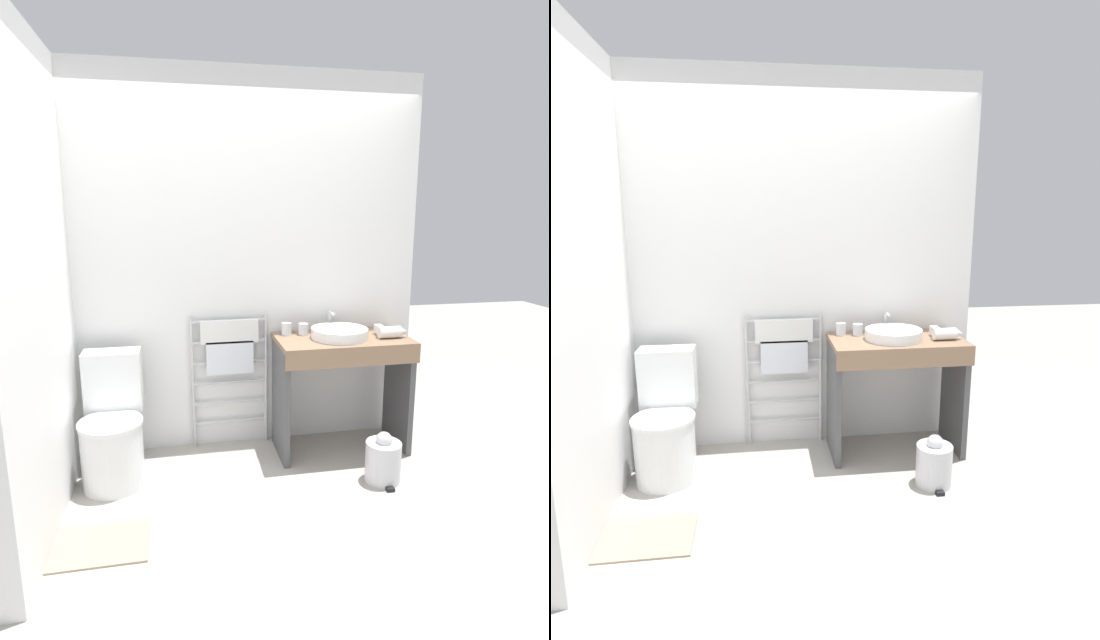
% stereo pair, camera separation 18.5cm
% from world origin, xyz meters
% --- Properties ---
extents(ground_plane, '(12.00, 12.00, 0.00)m').
position_xyz_m(ground_plane, '(0.00, 0.00, 0.00)').
color(ground_plane, '#A8A399').
extents(wall_back, '(2.56, 0.12, 2.64)m').
position_xyz_m(wall_back, '(0.00, 1.28, 1.32)').
color(wall_back, white).
rests_on(wall_back, ground_plane).
extents(wall_side, '(0.12, 1.82, 2.64)m').
position_xyz_m(wall_side, '(-1.22, 0.61, 1.32)').
color(wall_side, white).
rests_on(wall_side, ground_plane).
extents(toilet, '(0.40, 0.56, 0.82)m').
position_xyz_m(toilet, '(-0.91, 0.83, 0.34)').
color(toilet, white).
rests_on(toilet, ground_plane).
extents(towel_radiator, '(0.56, 0.06, 0.98)m').
position_xyz_m(towel_radiator, '(-0.12, 1.17, 0.69)').
color(towel_radiator, silver).
rests_on(towel_radiator, ground_plane).
extents(vanity_counter, '(0.92, 0.51, 0.84)m').
position_xyz_m(vanity_counter, '(0.65, 0.94, 0.57)').
color(vanity_counter, '#84664C').
rests_on(vanity_counter, ground_plane).
extents(sink_basin, '(0.39, 0.39, 0.07)m').
position_xyz_m(sink_basin, '(0.62, 0.94, 0.88)').
color(sink_basin, white).
rests_on(sink_basin, vanity_counter).
extents(faucet, '(0.02, 0.10, 0.15)m').
position_xyz_m(faucet, '(0.62, 1.15, 0.94)').
color(faucet, silver).
rests_on(faucet, vanity_counter).
extents(cup_near_wall, '(0.07, 0.07, 0.09)m').
position_xyz_m(cup_near_wall, '(0.28, 1.10, 0.88)').
color(cup_near_wall, silver).
rests_on(cup_near_wall, vanity_counter).
extents(cup_near_edge, '(0.07, 0.07, 0.08)m').
position_xyz_m(cup_near_edge, '(0.40, 1.08, 0.88)').
color(cup_near_edge, silver).
rests_on(cup_near_edge, vanity_counter).
extents(hair_dryer, '(0.21, 0.18, 0.08)m').
position_xyz_m(hair_dryer, '(0.98, 0.89, 0.88)').
color(hair_dryer, white).
rests_on(hair_dryer, vanity_counter).
extents(trash_bin, '(0.23, 0.26, 0.34)m').
position_xyz_m(trash_bin, '(0.78, 0.47, 0.14)').
color(trash_bin, silver).
rests_on(trash_bin, ground_plane).
extents(bath_mat, '(0.56, 0.36, 0.01)m').
position_xyz_m(bath_mat, '(-0.95, 0.15, 0.01)').
color(bath_mat, gray).
rests_on(bath_mat, ground_plane).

